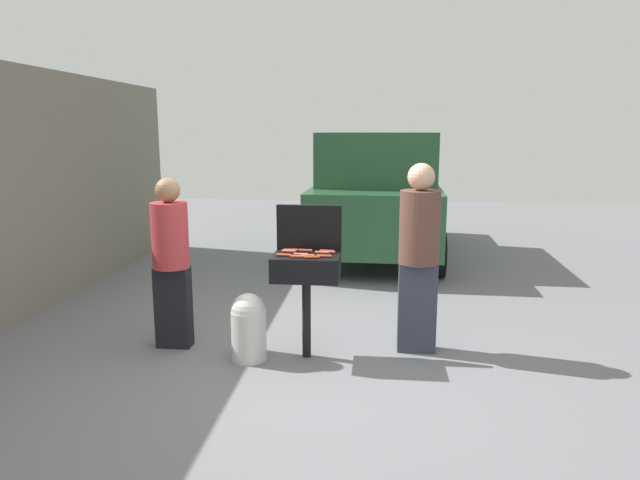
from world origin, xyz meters
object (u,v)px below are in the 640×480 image
object	(u,v)px
hot_dog_8	(327,251)
hot_dog_10	(307,256)
hot_dog_1	(324,256)
hot_dog_0	(322,253)
hot_dog_9	(297,257)
propane_tank	(248,325)
bbq_grill	(306,271)
parked_minivan	(378,193)
hot_dog_5	(284,255)
person_left	(171,257)
hot_dog_3	(289,251)
hot_dog_7	(305,250)
hot_dog_11	(291,250)
person_right	(419,251)
hot_dog_6	(312,257)
hot_dog_4	(328,252)
hot_dog_2	(301,254)

from	to	relation	value
hot_dog_8	hot_dog_10	world-z (taller)	same
hot_dog_10	hot_dog_8	bearing A→B (deg)	54.59
hot_dog_1	hot_dog_8	bearing A→B (deg)	88.73
hot_dog_0	hot_dog_8	xyz separation A→B (m)	(0.04, 0.07, 0.00)
hot_dog_9	propane_tank	distance (m)	0.79
bbq_grill	parked_minivan	bearing A→B (deg)	82.24
hot_dog_10	bbq_grill	bearing A→B (deg)	102.43
hot_dog_5	person_left	xyz separation A→B (m)	(-1.11, 0.21, -0.09)
hot_dog_3	hot_dog_7	world-z (taller)	same
hot_dog_1	hot_dog_11	world-z (taller)	same
hot_dog_1	person_right	distance (m)	0.91
hot_dog_3	hot_dog_7	distance (m)	0.16
hot_dog_3	hot_dog_6	size ratio (longest dim) A/B	1.00
hot_dog_0	hot_dog_4	distance (m)	0.06
hot_dog_6	hot_dog_7	size ratio (longest dim) A/B	1.00
propane_tank	person_left	bearing A→B (deg)	162.41
hot_dog_7	hot_dog_8	size ratio (longest dim) A/B	1.00
hot_dog_6	hot_dog_3	bearing A→B (deg)	136.91
hot_dog_3	hot_dog_9	bearing A→B (deg)	-62.14
hot_dog_8	person_left	xyz separation A→B (m)	(-1.47, 0.00, -0.09)
hot_dog_8	hot_dog_11	world-z (taller)	same
parked_minivan	bbq_grill	bearing A→B (deg)	84.00
hot_dog_0	hot_dog_7	xyz separation A→B (m)	(-0.16, 0.07, 0.00)
person_right	hot_dog_9	bearing A→B (deg)	6.76
bbq_grill	hot_dog_9	size ratio (longest dim) A/B	7.38
hot_dog_7	hot_dog_8	world-z (taller)	same
person_left	hot_dog_6	bearing A→B (deg)	-23.92
hot_dog_0	hot_dog_4	xyz separation A→B (m)	(0.05, 0.03, 0.00)
hot_dog_0	hot_dog_3	world-z (taller)	same
hot_dog_10	parked_minivan	world-z (taller)	parked_minivan
hot_dog_9	hot_dog_3	bearing A→B (deg)	117.86
hot_dog_2	hot_dog_4	xyz separation A→B (m)	(0.23, 0.12, 0.00)
hot_dog_3	hot_dog_6	bearing A→B (deg)	-43.09
bbq_grill	hot_dog_3	xyz separation A→B (m)	(-0.17, 0.08, 0.16)
hot_dog_7	hot_dog_11	size ratio (longest dim) A/B	1.00
hot_dog_0	parked_minivan	world-z (taller)	parked_minivan
hot_dog_0	hot_dog_11	world-z (taller)	same
hot_dog_3	parked_minivan	xyz separation A→B (m)	(0.80, 4.52, 0.05)
hot_dog_2	hot_dog_10	world-z (taller)	same
hot_dog_3	hot_dog_10	size ratio (longest dim) A/B	1.00
hot_dog_11	hot_dog_1	bearing A→B (deg)	-33.51
hot_dog_7	parked_minivan	bearing A→B (deg)	81.73
hot_dog_3	parked_minivan	distance (m)	4.59
hot_dog_7	hot_dog_10	world-z (taller)	same
hot_dog_3	hot_dog_9	xyz separation A→B (m)	(0.11, -0.21, 0.00)
hot_dog_5	person_right	distance (m)	1.25
hot_dog_2	hot_dog_4	distance (m)	0.26
hot_dog_9	person_right	bearing A→B (deg)	20.34
hot_dog_2	person_right	bearing A→B (deg)	16.37
person_right	person_left	bearing A→B (deg)	-10.24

